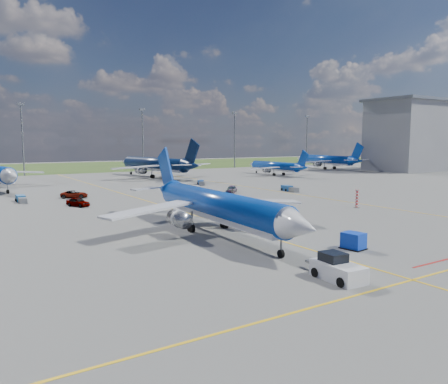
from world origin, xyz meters
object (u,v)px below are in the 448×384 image
service_car_a (78,202)px  baggage_tug_e (201,183)px  bg_jet_n (155,177)px  main_airliner (218,234)px  uld_container (353,241)px  baggage_tug_w (289,189)px  service_car_b (74,194)px  bg_jet_ene (325,169)px  bg_jet_ne (275,175)px  warning_post (357,199)px  baggage_tug_c (21,199)px  service_car_c (231,189)px  pushback_tug (337,269)px

service_car_a → baggage_tug_e: size_ratio=0.89×
bg_jet_n → main_airliner: size_ratio=1.16×
uld_container → baggage_tug_w: (28.49, 42.80, -0.28)m
uld_container → service_car_b: size_ratio=0.41×
bg_jet_ene → main_airliner: bearing=43.2°
bg_jet_n → bg_jet_ne: (36.43, -12.55, 0.00)m
warning_post → baggage_tug_c: warning_post is taller
bg_jet_ene → warning_post: bearing=51.5°
service_car_c → warning_post: bearing=-36.3°
bg_jet_ne → bg_jet_ene: (36.51, 13.73, 0.00)m
bg_jet_ene → service_car_b: size_ratio=7.67×
pushback_tug → baggage_tug_w: pushback_tug is taller
bg_jet_ne → pushback_tug: bg_jet_ne is taller
bg_jet_ne → main_airliner: main_airliner is taller
uld_container → service_car_c: size_ratio=0.44×
warning_post → bg_jet_n: bearing=92.6°
bg_jet_n → bg_jet_ene: 72.96m
bg_jet_n → pushback_tug: bg_jet_n is taller
warning_post → baggage_tug_c: bearing=141.0°
pushback_tug → warning_post: bearing=42.3°
main_airliner → service_car_c: main_airliner is taller
warning_post → bg_jet_ne: (33.04, 62.04, -1.50)m
main_airliner → pushback_tug: (-0.97, -19.62, 0.83)m
warning_post → bg_jet_ene: (69.55, 75.76, -1.50)m
uld_container → pushback_tug: bearing=-153.9°
service_car_b → bg_jet_n: bearing=-18.4°
service_car_a → baggage_tug_w: service_car_a is taller
pushback_tug → service_car_c: 59.20m
warning_post → baggage_tug_e: 47.23m
service_car_c → main_airliner: bearing=-83.0°
service_car_b → service_car_c: (30.44, -8.75, -0.02)m
pushback_tug → service_car_b: bearing=98.4°
service_car_b → baggage_tug_c: service_car_b is taller
uld_container → baggage_tug_c: uld_container is taller
baggage_tug_w → service_car_a: bearing=-174.3°
bg_jet_n → service_car_a: size_ratio=9.84×
warning_post → service_car_b: 52.14m
service_car_a → baggage_tug_e: 41.35m
service_car_a → baggage_tug_e: (35.52, 21.17, -0.24)m
main_airliner → bg_jet_ne: bearing=49.7°
warning_post → service_car_a: size_ratio=0.69×
bg_jet_ne → service_car_b: bg_jet_ne is taller
warning_post → bg_jet_ne: bg_jet_ne is taller
bg_jet_n → baggage_tug_c: bg_jet_n is taller
pushback_tug → baggage_tug_w: (37.28, 48.85, -0.28)m
bg_jet_ne → main_airliner: (-62.95, -67.10, 0.00)m
baggage_tug_c → service_car_c: bearing=-10.6°
bg_jet_ne → service_car_b: 73.31m
pushback_tug → service_car_a: pushback_tug is taller
pushback_tug → baggage_tug_w: size_ratio=1.15×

